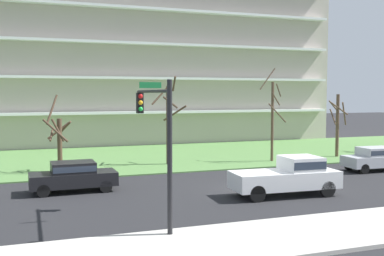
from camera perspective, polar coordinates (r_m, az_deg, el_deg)
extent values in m
plane|color=#232326|center=(25.22, 7.65, -7.46)|extent=(160.00, 160.00, 0.00)
cube|color=#BCB7AD|center=(18.67, 19.22, -11.61)|extent=(80.00, 4.00, 0.15)
cube|color=#547F42|center=(38.02, -2.08, -3.40)|extent=(80.00, 16.00, 0.08)
cube|color=#B2A899|center=(51.09, -6.80, 9.62)|extent=(40.90, 11.30, 19.81)
cube|color=white|center=(44.98, -5.00, 1.95)|extent=(39.27, 0.90, 0.24)
cube|color=white|center=(44.96, -5.02, 6.15)|extent=(39.27, 0.90, 0.24)
cube|color=white|center=(45.19, -5.05, 10.34)|extent=(39.27, 0.90, 0.24)
cube|color=white|center=(45.66, -5.08, 14.46)|extent=(39.27, 0.90, 0.24)
cylinder|color=#4C3828|center=(31.05, -16.02, -2.11)|extent=(0.31, 0.31, 3.50)
cylinder|color=#4C3828|center=(31.05, -16.98, -0.88)|extent=(0.34, 1.10, 0.72)
cylinder|color=#4C3828|center=(31.21, -16.92, 2.20)|extent=(0.88, 1.03, 1.95)
cylinder|color=#4C3828|center=(30.23, -16.52, -0.32)|extent=(1.57, 0.74, 1.49)
cylinder|color=#4C3828|center=(30.60, -16.23, -0.27)|extent=(0.86, 0.40, 1.49)
cylinder|color=#4C3828|center=(31.64, -16.19, -0.35)|extent=(1.44, 0.21, 1.13)
cylinder|color=#4C3828|center=(31.25, -15.34, 0.14)|extent=(0.72, 0.97, 0.82)
cylinder|color=#4C3828|center=(32.87, -2.94, 0.27)|extent=(0.30, 0.30, 5.64)
cylinder|color=#4C3828|center=(33.63, -2.13, 1.84)|extent=(1.40, 1.52, 1.20)
cylinder|color=#4C3828|center=(32.88, -2.23, 5.49)|extent=(0.23, 0.96, 1.08)
cylinder|color=#4C3828|center=(33.44, -3.82, 4.18)|extent=(1.66, 0.75, 1.55)
cylinder|color=#4C3828|center=(32.31, -2.69, 3.18)|extent=(1.10, 0.14, 0.88)
cylinder|color=brown|center=(34.87, 9.89, 0.72)|extent=(0.21, 0.21, 5.98)
cylinder|color=brown|center=(34.53, 10.32, 3.57)|extent=(0.81, 0.24, 0.99)
cylinder|color=brown|center=(34.65, 10.65, 4.61)|extent=(0.81, 0.70, 0.95)
cylinder|color=brown|center=(35.36, 9.31, 6.01)|extent=(1.40, 0.26, 1.65)
cylinder|color=brown|center=(34.22, 10.48, 1.85)|extent=(1.49, 0.10, 1.45)
cylinder|color=brown|center=(38.66, 17.52, 0.25)|extent=(0.26, 0.26, 5.06)
cylinder|color=brown|center=(38.48, 18.28, 1.70)|extent=(0.96, 0.77, 1.86)
cylinder|color=brown|center=(37.95, 17.72, 2.32)|extent=(1.26, 0.75, 1.05)
cylinder|color=brown|center=(38.40, 17.01, 1.34)|extent=(0.21, 0.95, 1.24)
cylinder|color=brown|center=(38.30, 17.02, 2.70)|extent=(0.14, 1.02, 0.79)
cube|color=#B7BABF|center=(32.97, 21.81, -3.78)|extent=(4.48, 1.99, 0.70)
cube|color=#B7BABF|center=(32.89, 21.84, -2.70)|extent=(2.27, 1.75, 0.55)
cube|color=#2D3847|center=(32.89, 21.84, -2.70)|extent=(2.23, 1.79, 0.30)
cylinder|color=black|center=(31.46, 20.50, -4.76)|extent=(0.65, 0.25, 0.64)
cylinder|color=black|center=(32.71, 18.81, -4.38)|extent=(0.65, 0.25, 0.64)
cube|color=black|center=(24.92, -14.44, -6.13)|extent=(4.44, 1.90, 0.70)
cube|color=black|center=(24.82, -14.47, -4.71)|extent=(2.24, 1.70, 0.55)
cube|color=#2D3847|center=(24.82, -14.47, -4.71)|extent=(2.19, 1.74, 0.30)
cylinder|color=black|center=(24.09, -17.89, -7.40)|extent=(0.64, 0.23, 0.64)
cylinder|color=black|center=(25.64, -18.07, -6.71)|extent=(0.64, 0.23, 0.64)
cylinder|color=black|center=(24.43, -10.60, -7.11)|extent=(0.64, 0.23, 0.64)
cylinder|color=black|center=(25.96, -11.23, -6.44)|extent=(0.64, 0.23, 0.64)
cube|color=white|center=(23.67, 11.36, -6.24)|extent=(5.50, 2.29, 0.85)
cube|color=white|center=(23.97, 13.29, -4.26)|extent=(1.90, 1.94, 0.70)
cube|color=#2D3847|center=(23.97, 13.29, -4.26)|extent=(1.86, 1.97, 0.38)
cylinder|color=black|center=(25.42, 14.20, -6.54)|extent=(0.81, 0.26, 0.80)
cylinder|color=black|center=(23.94, 16.39, -7.25)|extent=(0.81, 0.26, 0.80)
cylinder|color=black|center=(23.74, 6.26, -7.19)|extent=(0.81, 0.26, 0.80)
cylinder|color=black|center=(22.15, 8.06, -8.05)|extent=(0.81, 0.26, 0.80)
cylinder|color=black|center=(16.18, -2.76, -3.94)|extent=(0.18, 0.18, 5.60)
cylinder|color=black|center=(18.32, -4.97, 4.53)|extent=(0.12, 4.79, 0.12)
cube|color=black|center=(20.36, -6.46, 3.09)|extent=(0.28, 0.28, 0.90)
sphere|color=red|center=(20.21, -6.37, 3.93)|extent=(0.20, 0.20, 0.20)
sphere|color=#F2A519|center=(20.21, -6.37, 3.14)|extent=(0.20, 0.20, 0.20)
sphere|color=green|center=(20.22, -6.36, 2.34)|extent=(0.20, 0.20, 0.20)
cube|color=#197238|center=(18.56, -5.17, 5.30)|extent=(0.90, 0.04, 0.24)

